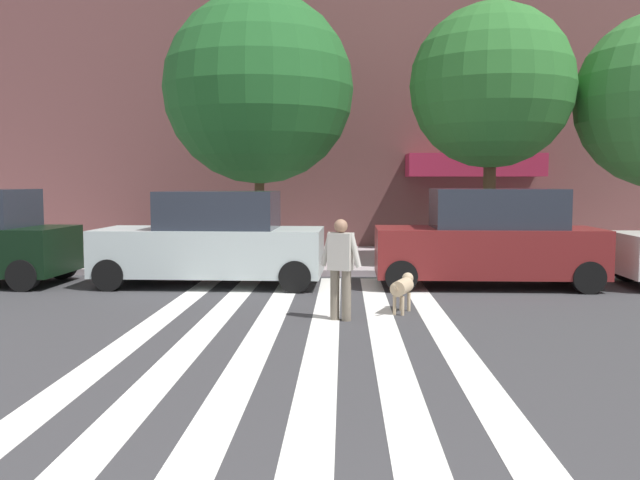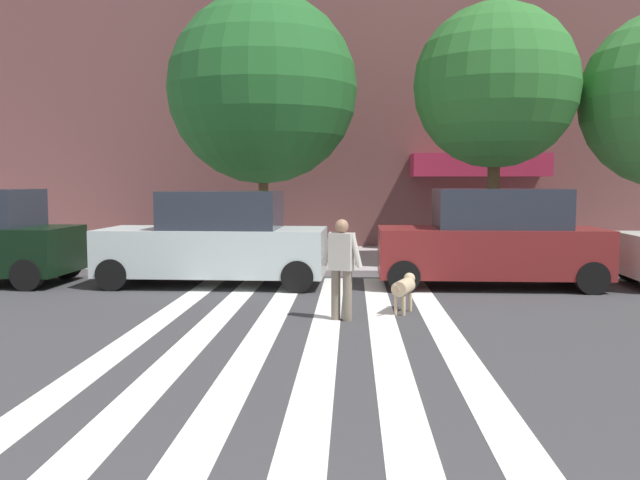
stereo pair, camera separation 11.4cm
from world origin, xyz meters
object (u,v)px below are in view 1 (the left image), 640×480
object	(u,v)px
parked_car_third_in_line	(489,240)
street_tree_middle	(491,87)
street_tree_nearest	(259,89)
pedestrian_dog_walker	(341,263)
parked_car_behind_first	(213,241)
dog_on_leash	(403,287)

from	to	relation	value
parked_car_third_in_line	street_tree_middle	world-z (taller)	street_tree_middle
street_tree_nearest	pedestrian_dog_walker	xyz separation A→B (m)	(2.20, -7.13, -3.74)
parked_car_third_in_line	pedestrian_dog_walker	bearing A→B (deg)	-131.04
parked_car_behind_first	dog_on_leash	bearing A→B (deg)	-37.17
street_tree_middle	parked_car_behind_first	bearing A→B (deg)	-157.62
parked_car_third_in_line	pedestrian_dog_walker	size ratio (longest dim) A/B	2.87
parked_car_behind_first	pedestrian_dog_walker	distance (m)	4.55
parked_car_third_in_line	street_tree_middle	bearing A→B (deg)	78.46
dog_on_leash	parked_car_third_in_line	bearing A→B (deg)	54.49
parked_car_behind_first	parked_car_third_in_line	xyz separation A→B (m)	(5.91, 0.00, 0.04)
parked_car_third_in_line	dog_on_leash	size ratio (longest dim) A/B	4.88
street_tree_middle	pedestrian_dog_walker	size ratio (longest dim) A/B	3.94
parked_car_behind_first	street_tree_nearest	xyz separation A→B (m)	(0.57, 3.52, 3.70)
parked_car_third_in_line	street_tree_nearest	bearing A→B (deg)	146.59
parked_car_behind_first	pedestrian_dog_walker	bearing A→B (deg)	-52.40
dog_on_leash	street_tree_nearest	bearing A→B (deg)	116.90
street_tree_middle	dog_on_leash	world-z (taller)	street_tree_middle
parked_car_third_in_line	dog_on_leash	bearing A→B (deg)	-125.51
parked_car_behind_first	dog_on_leash	distance (m)	4.84
parked_car_behind_first	dog_on_leash	size ratio (longest dim) A/B	5.03
street_tree_nearest	street_tree_middle	bearing A→B (deg)	-8.36
parked_car_behind_first	street_tree_nearest	bearing A→B (deg)	80.75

